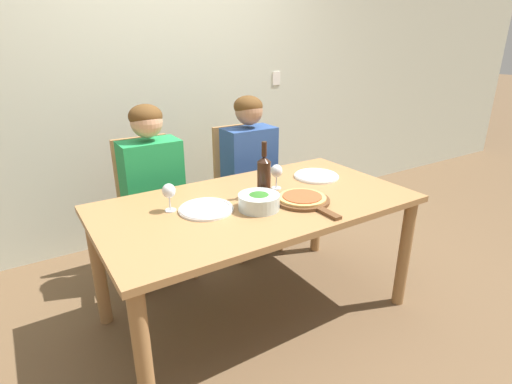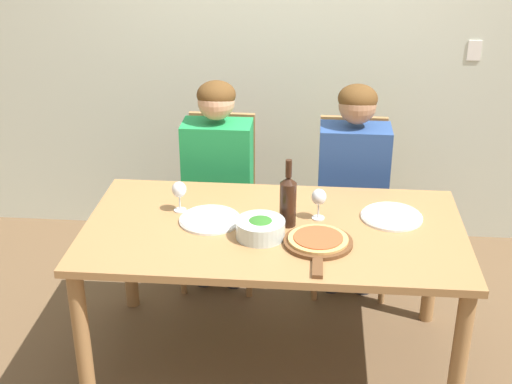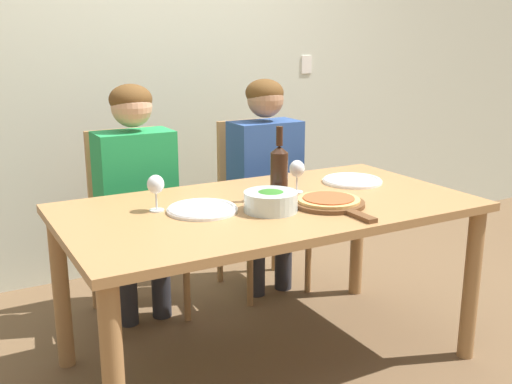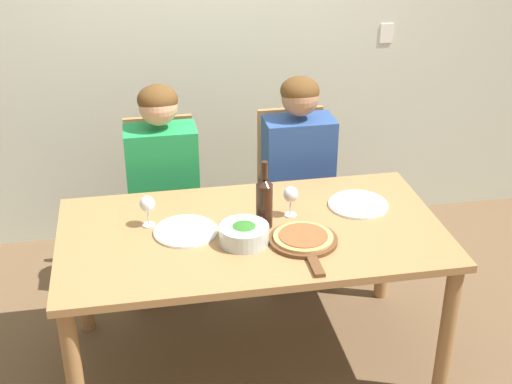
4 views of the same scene
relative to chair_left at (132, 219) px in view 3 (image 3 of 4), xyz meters
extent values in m
plane|color=brown|center=(0.36, -0.82, -0.51)|extent=(40.00, 40.00, 0.00)
cube|color=beige|center=(0.36, 0.60, 0.84)|extent=(10.00, 0.05, 2.70)
cube|color=white|center=(1.46, 0.57, 0.74)|extent=(0.08, 0.01, 0.12)
cube|color=#9E7042|center=(0.36, -0.82, 0.22)|extent=(1.75, 0.94, 0.04)
cylinder|color=#9E7042|center=(-0.46, -1.23, -0.16)|extent=(0.07, 0.07, 0.71)
cylinder|color=#9E7042|center=(1.17, -1.23, -0.16)|extent=(0.07, 0.07, 0.71)
cylinder|color=#9E7042|center=(-0.46, -0.41, -0.16)|extent=(0.07, 0.07, 0.71)
cylinder|color=#9E7042|center=(1.17, -0.41, -0.16)|extent=(0.07, 0.07, 0.71)
cube|color=#9E7042|center=(0.00, -0.08, -0.08)|extent=(0.42, 0.42, 0.04)
cube|color=#9E7042|center=(0.00, 0.11, 0.20)|extent=(0.38, 0.03, 0.52)
cylinder|color=#9E7042|center=(-0.19, -0.27, -0.31)|extent=(0.04, 0.04, 0.41)
cylinder|color=#9E7042|center=(0.19, -0.27, -0.31)|extent=(0.04, 0.04, 0.41)
cylinder|color=#9E7042|center=(-0.19, 0.11, -0.31)|extent=(0.04, 0.04, 0.41)
cylinder|color=#9E7042|center=(0.19, 0.11, -0.31)|extent=(0.04, 0.04, 0.41)
cube|color=#9E7042|center=(0.75, -0.08, -0.08)|extent=(0.42, 0.42, 0.04)
cube|color=#9E7042|center=(0.75, 0.11, 0.20)|extent=(0.38, 0.03, 0.52)
cylinder|color=#9E7042|center=(0.56, -0.27, -0.31)|extent=(0.04, 0.04, 0.41)
cylinder|color=#9E7042|center=(0.94, -0.27, -0.31)|extent=(0.04, 0.04, 0.41)
cylinder|color=#9E7042|center=(0.56, 0.11, -0.31)|extent=(0.04, 0.04, 0.41)
cylinder|color=#9E7042|center=(0.94, 0.11, -0.31)|extent=(0.04, 0.04, 0.41)
cylinder|color=#28282D|center=(-0.09, -0.16, -0.29)|extent=(0.10, 0.10, 0.44)
cylinder|color=#28282D|center=(0.09, -0.16, -0.29)|extent=(0.10, 0.10, 0.44)
cube|color=#1E8C47|center=(0.00, -0.10, 0.21)|extent=(0.38, 0.22, 0.54)
cylinder|color=#1E8C47|center=(-0.20, -0.35, 0.06)|extent=(0.07, 0.31, 0.14)
cylinder|color=#1E8C47|center=(0.20, -0.35, 0.06)|extent=(0.07, 0.31, 0.14)
sphere|color=tan|center=(0.00, -0.10, 0.60)|extent=(0.20, 0.20, 0.20)
ellipsoid|color=#563819|center=(0.00, -0.09, 0.63)|extent=(0.21, 0.21, 0.15)
cylinder|color=#28282D|center=(0.66, -0.16, -0.29)|extent=(0.10, 0.10, 0.44)
cylinder|color=#28282D|center=(0.84, -0.16, -0.29)|extent=(0.10, 0.10, 0.44)
cube|color=navy|center=(0.75, -0.10, 0.21)|extent=(0.38, 0.22, 0.54)
cylinder|color=navy|center=(0.55, -0.35, 0.06)|extent=(0.07, 0.31, 0.14)
cylinder|color=navy|center=(0.95, -0.35, 0.06)|extent=(0.07, 0.31, 0.14)
sphere|color=#9E7051|center=(0.75, -0.10, 0.60)|extent=(0.20, 0.20, 0.20)
ellipsoid|color=#563819|center=(0.75, -0.09, 0.63)|extent=(0.21, 0.21, 0.15)
cylinder|color=black|center=(0.42, -0.80, 0.34)|extent=(0.08, 0.08, 0.21)
cone|color=black|center=(0.42, -0.80, 0.46)|extent=(0.08, 0.08, 0.03)
cylinder|color=black|center=(0.42, -0.80, 0.52)|extent=(0.03, 0.03, 0.08)
cylinder|color=silver|center=(0.31, -0.92, 0.27)|extent=(0.22, 0.22, 0.08)
ellipsoid|color=#2D6B23|center=(0.31, -0.92, 0.28)|extent=(0.18, 0.18, 0.09)
cylinder|color=white|center=(0.06, -0.79, 0.24)|extent=(0.29, 0.29, 0.01)
torus|color=white|center=(0.06, -0.79, 0.25)|extent=(0.28, 0.28, 0.02)
cylinder|color=white|center=(0.91, -0.69, 0.24)|extent=(0.29, 0.29, 0.01)
torus|color=white|center=(0.91, -0.69, 0.25)|extent=(0.28, 0.28, 0.02)
cylinder|color=brown|center=(0.56, -0.97, 0.24)|extent=(0.31, 0.31, 0.02)
cube|color=brown|center=(0.56, -1.19, 0.24)|extent=(0.04, 0.14, 0.02)
cylinder|color=tan|center=(0.56, -0.97, 0.26)|extent=(0.27, 0.27, 0.01)
cylinder|color=#AD4C28|center=(0.56, -0.97, 0.27)|extent=(0.22, 0.22, 0.01)
cylinder|color=silver|center=(-0.10, -0.69, 0.24)|extent=(0.06, 0.06, 0.01)
cylinder|color=silver|center=(-0.10, -0.69, 0.28)|extent=(0.01, 0.01, 0.07)
ellipsoid|color=silver|center=(-0.10, -0.69, 0.35)|extent=(0.07, 0.07, 0.08)
ellipsoid|color=maroon|center=(-0.10, -0.69, 0.33)|extent=(0.06, 0.06, 0.03)
cylinder|color=silver|center=(0.56, -0.72, 0.24)|extent=(0.06, 0.06, 0.01)
cylinder|color=silver|center=(0.56, -0.72, 0.28)|extent=(0.01, 0.01, 0.07)
ellipsoid|color=silver|center=(0.56, -0.72, 0.35)|extent=(0.07, 0.07, 0.08)
ellipsoid|color=maroon|center=(0.56, -0.72, 0.33)|extent=(0.06, 0.06, 0.03)
camera|label=1|loc=(-0.75, -2.56, 1.08)|focal=28.00mm
camera|label=2|loc=(0.53, -3.72, 1.76)|focal=50.00mm
camera|label=3|loc=(-0.88, -2.95, 0.92)|focal=42.00mm
camera|label=4|loc=(-0.14, -3.59, 1.85)|focal=50.00mm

